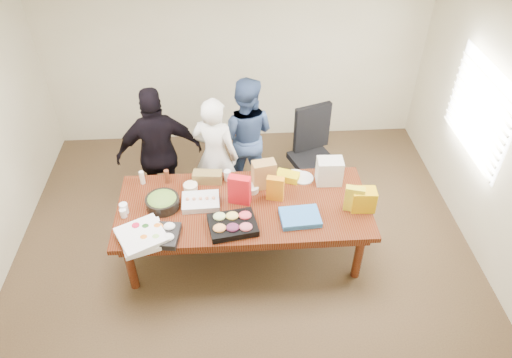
{
  "coord_description": "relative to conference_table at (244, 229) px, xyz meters",
  "views": [
    {
      "loc": [
        -0.11,
        -3.93,
        4.38
      ],
      "look_at": [
        0.15,
        0.1,
        1.04
      ],
      "focal_mm": 33.72,
      "sensor_mm": 36.0,
      "label": 1
    }
  ],
  "objects": [
    {
      "name": "sheet_cake",
      "position": [
        -0.47,
        0.05,
        0.41
      ],
      "size": [
        0.42,
        0.32,
        0.07
      ],
      "primitive_type": "cube",
      "rotation": [
        0.0,
        0.0,
        0.03
      ],
      "color": "silver",
      "rests_on": "conference_table"
    },
    {
      "name": "plate_a",
      "position": [
        0.64,
        0.46,
        0.38
      ],
      "size": [
        0.27,
        0.27,
        0.01
      ],
      "primitive_type": "cylinder",
      "rotation": [
        0.0,
        0.0,
        0.11
      ],
      "color": "white",
      "rests_on": "conference_table"
    },
    {
      "name": "person_right",
      "position": [
        0.08,
        1.27,
        0.44
      ],
      "size": [
        0.92,
        0.79,
        1.64
      ],
      "primitive_type": "imported",
      "rotation": [
        0.0,
        0.0,
        2.9
      ],
      "color": "#354D7C",
      "rests_on": "floor"
    },
    {
      "name": "wall_right",
      "position": [
        2.75,
        0.0,
        0.98
      ],
      "size": [
        0.04,
        5.0,
        2.7
      ],
      "primitive_type": "cube",
      "color": "beige",
      "rests_on": "floor"
    },
    {
      "name": "salad_bowl",
      "position": [
        -0.89,
        0.03,
        0.44
      ],
      "size": [
        0.44,
        0.44,
        0.12
      ],
      "primitive_type": "cylinder",
      "rotation": [
        0.0,
        0.0,
        0.19
      ],
      "color": "black",
      "rests_on": "conference_table"
    },
    {
      "name": "chip_bag_yellow",
      "position": [
        1.19,
        -0.14,
        0.53
      ],
      "size": [
        0.22,
        0.14,
        0.31
      ],
      "primitive_type": "cube",
      "rotation": [
        0.0,
        0.0,
        -0.29
      ],
      "color": "gold",
      "rests_on": "conference_table"
    },
    {
      "name": "chip_bag_orange",
      "position": [
        0.36,
        0.09,
        0.52
      ],
      "size": [
        0.21,
        0.13,
        0.3
      ],
      "primitive_type": "cube",
      "rotation": [
        0.0,
        0.0,
        -0.26
      ],
      "color": "orange",
      "rests_on": "conference_table"
    },
    {
      "name": "banana_bunch",
      "position": [
        0.54,
        0.42,
        0.42
      ],
      "size": [
        0.3,
        0.24,
        0.09
      ],
      "primitive_type": "cube",
      "rotation": [
        0.0,
        0.0,
        -0.37
      ],
      "color": "yellow",
      "rests_on": "conference_table"
    },
    {
      "name": "window_panel",
      "position": [
        2.72,
        0.6,
        1.12
      ],
      "size": [
        0.03,
        1.4,
        1.1
      ],
      "primitive_type": "cube",
      "color": "white",
      "rests_on": "wall_right"
    },
    {
      "name": "grocery_bag_white",
      "position": [
        1.01,
        0.35,
        0.53
      ],
      "size": [
        0.3,
        0.22,
        0.31
      ],
      "primitive_type": "cube",
      "rotation": [
        0.0,
        0.0,
        -0.03
      ],
      "color": "beige",
      "rests_on": "conference_table"
    },
    {
      "name": "ceiling",
      "position": [
        0.0,
        0.0,
        2.33
      ],
      "size": [
        5.5,
        5.0,
        0.02
      ],
      "primitive_type": "cube",
      "color": "white",
      "rests_on": "wall_back"
    },
    {
      "name": "office_chair",
      "position": [
        0.95,
        1.03,
        0.22
      ],
      "size": [
        0.77,
        0.77,
        1.18
      ],
      "primitive_type": "cube",
      "rotation": [
        0.0,
        0.0,
        0.34
      ],
      "color": "black",
      "rests_on": "floor"
    },
    {
      "name": "dressing_bottle",
      "position": [
        -0.87,
        0.45,
        0.46
      ],
      "size": [
        0.06,
        0.06,
        0.18
      ],
      "primitive_type": "cylinder",
      "rotation": [
        0.0,
        0.0,
        0.15
      ],
      "color": "#5D2C17",
      "rests_on": "conference_table"
    },
    {
      "name": "conference_table",
      "position": [
        0.0,
        0.0,
        0.0
      ],
      "size": [
        2.8,
        1.2,
        0.75
      ],
      "primitive_type": "cube",
      "color": "#4C1C0F",
      "rests_on": "floor"
    },
    {
      "name": "red_cup",
      "position": [
        -1.13,
        -0.35,
        0.43
      ],
      "size": [
        0.1,
        0.1,
        0.11
      ],
      "primitive_type": "cylinder",
      "rotation": [
        0.0,
        0.0,
        -0.33
      ],
      "color": "red",
      "rests_on": "conference_table"
    },
    {
      "name": "grocery_bag_yellow",
      "position": [
        1.3,
        -0.13,
        0.5
      ],
      "size": [
        0.27,
        0.19,
        0.26
      ],
      "primitive_type": "cube",
      "rotation": [
        0.0,
        0.0,
        -0.06
      ],
      "color": "#D8A407",
      "rests_on": "conference_table"
    },
    {
      "name": "pizza_box_upper",
      "position": [
        -1.06,
        -0.47,
        0.45
      ],
      "size": [
        0.6,
        0.6,
        0.05
      ],
      "primitive_type": "cube",
      "rotation": [
        0.0,
        0.0,
        0.49
      ],
      "color": "white",
      "rests_on": "pizza_box_lower"
    },
    {
      "name": "chip_bag_red",
      "position": [
        -0.04,
        0.06,
        0.55
      ],
      "size": [
        0.26,
        0.16,
        0.35
      ],
      "primitive_type": "cube",
      "rotation": [
        0.0,
        0.0,
        -0.29
      ],
      "color": "red",
      "rests_on": "conference_table"
    },
    {
      "name": "plate_b",
      "position": [
        0.72,
        0.42,
        0.38
      ],
      "size": [
        0.3,
        0.3,
        0.02
      ],
      "primitive_type": "cylinder",
      "rotation": [
        0.0,
        0.0,
        0.21
      ],
      "color": "silver",
      "rests_on": "conference_table"
    },
    {
      "name": "dip_bowl_b",
      "position": [
        -0.6,
        0.32,
        0.41
      ],
      "size": [
        0.18,
        0.18,
        0.07
      ],
      "primitive_type": "cylinder",
      "rotation": [
        0.0,
        0.0,
        -0.09
      ],
      "color": "#F4E6BF",
      "rests_on": "conference_table"
    },
    {
      "name": "floor",
      "position": [
        0.0,
        0.0,
        -0.39
      ],
      "size": [
        5.5,
        5.0,
        0.02
      ],
      "primitive_type": "cube",
      "color": "#47301E",
      "rests_on": "ground"
    },
    {
      "name": "person_left",
      "position": [
        -0.99,
        0.85,
        0.51
      ],
      "size": [
        1.1,
        0.61,
        1.77
      ],
      "primitive_type": "imported",
      "rotation": [
        0.0,
        0.0,
        3.32
      ],
      "color": "black",
      "rests_on": "floor"
    },
    {
      "name": "kraft_bag",
      "position": [
        0.25,
        0.32,
        0.55
      ],
      "size": [
        0.28,
        0.2,
        0.34
      ],
      "primitive_type": "cube",
      "rotation": [
        0.0,
        0.0,
        0.18
      ],
      "color": "olive",
      "rests_on": "conference_table"
    },
    {
      "name": "chip_bag_blue",
      "position": [
        0.6,
        -0.26,
        0.41
      ],
      "size": [
        0.44,
        0.34,
        0.06
      ],
      "primitive_type": "cube",
      "rotation": [
        0.0,
        0.0,
        0.07
      ],
      "color": "#2B6AB5",
      "rests_on": "conference_table"
    },
    {
      "name": "ranch_bottle",
      "position": [
        -1.16,
        0.45,
        0.46
      ],
      "size": [
        0.07,
        0.07,
        0.17
      ],
      "primitive_type": "cylinder",
      "rotation": [
        0.0,
        0.0,
        -0.27
      ],
      "color": "#F2E5CA",
      "rests_on": "conference_table"
    },
    {
      "name": "mayo_jar",
      "position": [
        -0.17,
        0.46,
        0.44
      ],
      "size": [
        0.1,
        0.1,
        0.13
      ],
      "primitive_type": "cylinder",
      "rotation": [
        0.0,
        0.0,
        -0.27
      ],
      "color": "white",
      "rests_on": "conference_table"
    },
    {
      "name": "fruit_tray",
      "position": [
        -0.13,
        -0.34,
        0.41
      ],
      "size": [
        0.55,
        0.46,
        0.08
      ],
      "primitive_type": "cube",
      "rotation": [
        0.0,
        0.0,
        0.17
      ],
      "color": "black",
      "rests_on": "conference_table"
    },
    {
      "name": "wall_back",
      "position": [
        0.0,
        2.5,
        0.98
      ],
      "size": [
        5.5,
        0.04,
        2.7
      ],
      "primitive_type": "cube",
      "color": "beige",
      "rests_on": "floor"
    },
    {
      "name": "clear_cup_a",
      "position": [
        -1.3,
        -0.1,
        0.42
      ],
      "size": [
        0.09,
        0.09,
        0.1
      ],
      "primitive_type": "cylinder",
      "rotation": [
        0.0,
        0.0,
        -0.34
      ],
      "color": "white",
      "rests_on": "conference_table"
    },
    {
      "name": "dip_bowl_a",
      "position": [
        0.1,
        0.24,
        0.41
      ],
      "size": [
        0.18,
        0.18,
        0.06
      ],
      "primitive_type": "cylinder",
      "rotation": [
        0.0,
        0.0,
        -0.09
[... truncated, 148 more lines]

